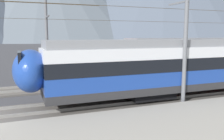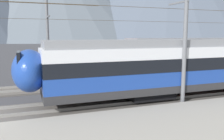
{
  "view_description": "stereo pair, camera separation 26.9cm",
  "coord_description": "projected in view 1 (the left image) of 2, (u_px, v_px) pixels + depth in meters",
  "views": [
    {
      "loc": [
        2.38,
        -12.39,
        4.13
      ],
      "look_at": [
        8.39,
        3.34,
        1.68
      ],
      "focal_mm": 38.72,
      "sensor_mm": 36.0,
      "label": 1
    },
    {
      "loc": [
        2.63,
        -12.48,
        4.13
      ],
      "look_at": [
        8.39,
        3.34,
        1.68
      ],
      "focal_mm": 38.72,
      "sensor_mm": 36.0,
      "label": 2
    }
  ],
  "objects": [
    {
      "name": "catenary_mast_far_side",
      "position": [
        47.0,
        36.0,
        19.64
      ],
      "size": [
        41.04,
        2.21,
        7.88
      ],
      "color": "slate",
      "rests_on": "ground"
    },
    {
      "name": "catenary_mast_mid",
      "position": [
        184.0,
        40.0,
        13.98
      ],
      "size": [
        41.04,
        1.88,
        7.32
      ],
      "color": "slate",
      "rests_on": "ground"
    }
  ]
}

